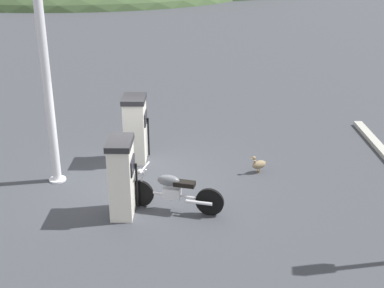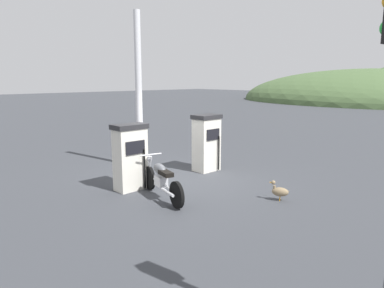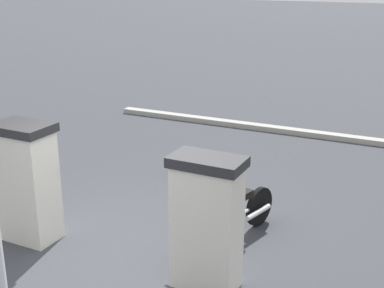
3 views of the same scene
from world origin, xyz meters
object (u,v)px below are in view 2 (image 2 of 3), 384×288
Objects in this scene: wandering_duck at (280,191)px; canopy_support_pole at (139,94)px; motorcycle_near_pump at (161,179)px; fuel_pump_near at (130,157)px; fuel_pump_far at (207,142)px.

wandering_duck is 0.10× the size of canopy_support_pole.
canopy_support_pole is (-2.78, 1.40, 1.84)m from motorcycle_near_pump.
canopy_support_pole is at bearing -174.92° from wandering_duck.
wandering_duck is at bearing 5.08° from canopy_support_pole.
fuel_pump_near is at bearing -171.83° from motorcycle_near_pump.
fuel_pump_far is at bearing 33.67° from canopy_support_pole.
canopy_support_pole is at bearing 138.63° from fuel_pump_near.
fuel_pump_near is 2.75m from canopy_support_pole.
motorcycle_near_pump reaches higher than wandering_duck.
fuel_pump_near reaches higher than motorcycle_near_pump.
fuel_pump_near is at bearing -147.09° from wandering_duck.
motorcycle_near_pump is at bearing -26.70° from canopy_support_pole.
motorcycle_near_pump is at bearing 8.17° from fuel_pump_near.
fuel_pump_near is 0.35× the size of canopy_support_pole.
canopy_support_pole is (-1.76, -1.17, 1.43)m from fuel_pump_far.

